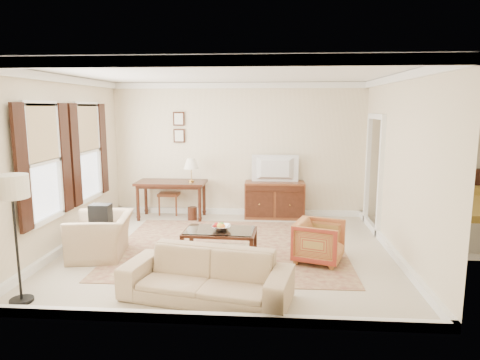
# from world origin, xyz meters

# --- Properties ---
(room_shell) EXTENTS (5.51, 5.01, 2.91)m
(room_shell) POSITION_xyz_m (0.00, 0.00, 2.47)
(room_shell) COLOR beige
(room_shell) RESTS_ON ground
(annex_bedroom) EXTENTS (3.00, 2.70, 2.90)m
(annex_bedroom) POSITION_xyz_m (4.49, 1.15, 0.34)
(annex_bedroom) COLOR beige
(annex_bedroom) RESTS_ON ground
(window_front) EXTENTS (0.12, 1.56, 1.80)m
(window_front) POSITION_xyz_m (-2.70, -0.70, 1.55)
(window_front) COLOR #CCB284
(window_front) RESTS_ON room_shell
(window_rear) EXTENTS (0.12, 1.56, 1.80)m
(window_rear) POSITION_xyz_m (-2.70, 0.90, 1.55)
(window_rear) COLOR #CCB284
(window_rear) RESTS_ON room_shell
(doorway) EXTENTS (0.10, 1.12, 2.25)m
(doorway) POSITION_xyz_m (2.71, 1.50, 1.08)
(doorway) COLOR white
(doorway) RESTS_ON room_shell
(rug) EXTENTS (3.88, 3.33, 0.01)m
(rug) POSITION_xyz_m (0.04, 0.15, 0.01)
(rug) COLOR maroon
(rug) RESTS_ON room_shell
(writing_desk) EXTENTS (1.47, 0.74, 0.80)m
(writing_desk) POSITION_xyz_m (-1.41, 2.03, 0.70)
(writing_desk) COLOR #3F1D12
(writing_desk) RESTS_ON room_shell
(desk_chair) EXTENTS (0.54, 0.54, 1.05)m
(desk_chair) POSITION_xyz_m (-1.54, 2.38, 0.53)
(desk_chair) COLOR brown
(desk_chair) RESTS_ON room_shell
(desk_lamp) EXTENTS (0.32, 0.32, 0.50)m
(desk_lamp) POSITION_xyz_m (-0.97, 2.03, 1.05)
(desk_lamp) COLOR silver
(desk_lamp) RESTS_ON writing_desk
(framed_prints) EXTENTS (0.25, 0.04, 0.68)m
(framed_prints) POSITION_xyz_m (-1.31, 2.47, 1.94)
(framed_prints) COLOR #3F1D12
(framed_prints) RESTS_ON room_shell
(sideboard) EXTENTS (1.28, 0.49, 0.79)m
(sideboard) POSITION_xyz_m (0.81, 2.22, 0.39)
(sideboard) COLOR brown
(sideboard) RESTS_ON room_shell
(tv) EXTENTS (0.95, 0.55, 0.12)m
(tv) POSITION_xyz_m (0.81, 2.20, 1.26)
(tv) COLOR black
(tv) RESTS_ON sideboard
(coffee_table) EXTENTS (1.15, 0.71, 0.48)m
(coffee_table) POSITION_xyz_m (-0.07, -0.40, 0.37)
(coffee_table) COLOR #3F1D12
(coffee_table) RESTS_ON room_shell
(fruit_bowl) EXTENTS (0.42, 0.42, 0.10)m
(fruit_bowl) POSITION_xyz_m (-0.04, -0.43, 0.53)
(fruit_bowl) COLOR silver
(fruit_bowl) RESTS_ON coffee_table
(book_a) EXTENTS (0.28, 0.05, 0.38)m
(book_a) POSITION_xyz_m (-0.19, -0.38, 0.19)
(book_a) COLOR brown
(book_a) RESTS_ON coffee_table
(book_b) EXTENTS (0.28, 0.04, 0.38)m
(book_b) POSITION_xyz_m (0.15, -0.46, 0.18)
(book_b) COLOR brown
(book_b) RESTS_ON coffee_table
(striped_armchair) EXTENTS (0.84, 0.87, 0.72)m
(striped_armchair) POSITION_xyz_m (1.48, -0.43, 0.36)
(striped_armchair) COLOR maroon
(striped_armchair) RESTS_ON room_shell
(club_armchair) EXTENTS (0.83, 1.13, 0.91)m
(club_armchair) POSITION_xyz_m (-1.98, -0.42, 0.45)
(club_armchair) COLOR tan
(club_armchair) RESTS_ON room_shell
(backpack) EXTENTS (0.24, 0.33, 0.40)m
(backpack) POSITION_xyz_m (-1.97, -0.43, 0.70)
(backpack) COLOR black
(backpack) RESTS_ON club_armchair
(sofa) EXTENTS (2.18, 1.03, 0.82)m
(sofa) POSITION_xyz_m (-0.06, -1.85, 0.41)
(sofa) COLOR tan
(sofa) RESTS_ON room_shell
(floor_lamp) EXTENTS (0.39, 0.39, 1.59)m
(floor_lamp) POSITION_xyz_m (-2.33, -2.11, 1.33)
(floor_lamp) COLOR black
(floor_lamp) RESTS_ON room_shell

